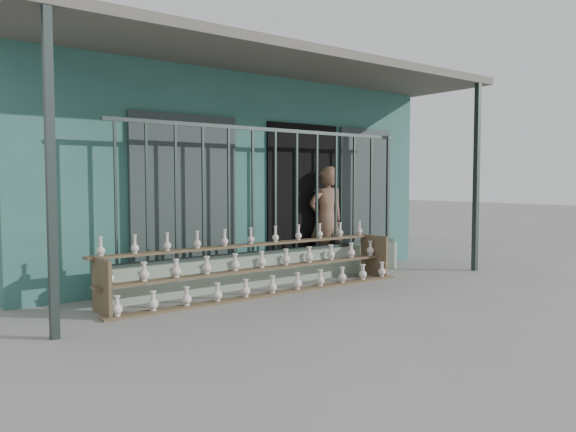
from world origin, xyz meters
TOP-DOWN VIEW (x-y plane):
  - ground at (0.00, 0.00)m, footprint 60.00×60.00m
  - workshop_building at (0.00, 4.23)m, footprint 7.40×6.60m
  - parapet_wall at (0.00, 1.30)m, footprint 5.00×0.20m
  - security_fence at (-0.00, 1.30)m, footprint 5.00×0.04m
  - shelf_rack at (-0.53, 0.89)m, footprint 4.50×0.68m
  - elderly_woman at (1.22, 1.57)m, footprint 0.68×0.49m

SIDE VIEW (x-z plane):
  - ground at x=0.00m, z-range 0.00..0.00m
  - parapet_wall at x=0.00m, z-range 0.00..0.45m
  - shelf_rack at x=-0.53m, z-range -0.07..0.79m
  - elderly_woman at x=1.22m, z-range 0.00..1.72m
  - security_fence at x=0.00m, z-range 0.45..2.25m
  - workshop_building at x=0.00m, z-range 0.02..3.23m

